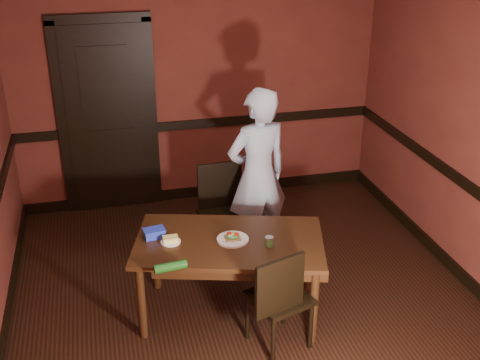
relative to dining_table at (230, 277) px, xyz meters
name	(u,v)px	position (x,y,z in m)	size (l,w,h in m)	color
floor	(250,308)	(0.18, 0.01, -0.35)	(4.00, 4.50, 0.01)	black
wall_back	(198,84)	(0.18, 2.26, 1.00)	(4.00, 0.02, 2.70)	maroon
dado_back	(200,124)	(0.18, 2.24, 0.55)	(4.00, 0.03, 0.10)	black
dado_right	(473,189)	(2.16, 0.01, 0.55)	(0.03, 4.50, 0.10)	black
baseboard_back	(202,191)	(0.18, 2.24, -0.29)	(4.00, 0.03, 0.12)	black
baseboard_left	(4,339)	(-1.81, 0.01, -0.29)	(0.03, 4.50, 0.12)	black
baseboard_right	(458,271)	(2.16, 0.01, -0.29)	(0.03, 4.50, 0.12)	black
door	(107,115)	(-0.82, 2.22, 0.74)	(1.05, 0.07, 2.20)	black
dining_table	(230,277)	(0.00, 0.00, 0.00)	(1.50, 0.84, 0.70)	black
chair_far	(224,215)	(0.14, 0.86, 0.11)	(0.43, 0.43, 0.92)	black
chair_near	(280,296)	(0.28, -0.47, 0.09)	(0.41, 0.41, 0.88)	black
person	(258,176)	(0.47, 0.84, 0.49)	(0.62, 0.40, 1.69)	silver
sandwich_plate	(233,238)	(0.03, -0.01, 0.37)	(0.25, 0.25, 0.06)	white
sauce_jar	(269,241)	(0.29, -0.16, 0.39)	(0.07, 0.07, 0.08)	#559246
cheese_saucer	(171,240)	(-0.46, 0.08, 0.37)	(0.16, 0.16, 0.05)	white
food_tub	(154,233)	(-0.57, 0.19, 0.39)	(0.19, 0.14, 0.07)	blue
wrapped_veg	(170,267)	(-0.52, -0.33, 0.38)	(0.07, 0.07, 0.24)	#154611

